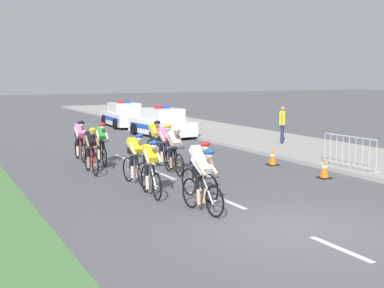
{
  "coord_description": "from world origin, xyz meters",
  "views": [
    {
      "loc": [
        -6.6,
        -8.4,
        3.16
      ],
      "look_at": [
        0.45,
        5.54,
        1.1
      ],
      "focal_mm": 48.81,
      "sensor_mm": 36.0,
      "label": 1
    }
  ],
  "objects_px": {
    "cyclist_tenth": "(80,140)",
    "police_car_nearest": "(161,123)",
    "cyclist_fifth": "(174,150)",
    "cyclist_eighth": "(101,143)",
    "cyclist_third": "(151,167)",
    "police_car_second": "(124,116)",
    "cyclist_fourth": "(136,158)",
    "crowd_barrier_middle": "(349,152)",
    "cyclist_seventh": "(165,145)",
    "traffic_cone_near": "(273,157)",
    "cyclist_lead": "(203,179)",
    "traffic_cone_mid": "(325,168)",
    "cyclist_ninth": "(155,140)",
    "cyclist_sixth": "(91,150)",
    "spectator_closest": "(282,122)",
    "cyclist_second": "(200,169)"
  },
  "relations": [
    {
      "from": "cyclist_sixth",
      "to": "police_car_nearest",
      "type": "distance_m",
      "value": 10.48
    },
    {
      "from": "cyclist_ninth",
      "to": "crowd_barrier_middle",
      "type": "xyz_separation_m",
      "value": [
        4.81,
        -5.01,
        -0.14
      ]
    },
    {
      "from": "cyclist_ninth",
      "to": "police_car_nearest",
      "type": "xyz_separation_m",
      "value": [
        3.29,
        6.95,
        -0.11
      ]
    },
    {
      "from": "cyclist_third",
      "to": "police_car_second",
      "type": "bearing_deg",
      "value": 72.71
    },
    {
      "from": "cyclist_second",
      "to": "cyclist_fourth",
      "type": "bearing_deg",
      "value": 108.84
    },
    {
      "from": "cyclist_tenth",
      "to": "police_car_nearest",
      "type": "relative_size",
      "value": 0.38
    },
    {
      "from": "cyclist_third",
      "to": "police_car_second",
      "type": "height_order",
      "value": "police_car_second"
    },
    {
      "from": "cyclist_fifth",
      "to": "cyclist_eighth",
      "type": "distance_m",
      "value": 3.17
    },
    {
      "from": "traffic_cone_mid",
      "to": "cyclist_second",
      "type": "bearing_deg",
      "value": -172.05
    },
    {
      "from": "cyclist_third",
      "to": "cyclist_fifth",
      "type": "xyz_separation_m",
      "value": [
        1.86,
        2.58,
        0.0
      ]
    },
    {
      "from": "cyclist_lead",
      "to": "crowd_barrier_middle",
      "type": "xyz_separation_m",
      "value": [
        6.71,
        2.38,
        -0.14
      ]
    },
    {
      "from": "cyclist_seventh",
      "to": "cyclist_eighth",
      "type": "distance_m",
      "value": 2.33
    },
    {
      "from": "cyclist_third",
      "to": "cyclist_ninth",
      "type": "height_order",
      "value": "same"
    },
    {
      "from": "traffic_cone_near",
      "to": "traffic_cone_mid",
      "type": "relative_size",
      "value": 1.0
    },
    {
      "from": "cyclist_sixth",
      "to": "spectator_closest",
      "type": "height_order",
      "value": "spectator_closest"
    },
    {
      "from": "cyclist_third",
      "to": "police_car_second",
      "type": "relative_size",
      "value": 0.38
    },
    {
      "from": "cyclist_seventh",
      "to": "cyclist_second",
      "type": "bearing_deg",
      "value": -103.07
    },
    {
      "from": "police_car_nearest",
      "to": "traffic_cone_near",
      "type": "distance_m",
      "value": 9.82
    },
    {
      "from": "cyclist_third",
      "to": "cyclist_lead",
      "type": "bearing_deg",
      "value": -77.61
    },
    {
      "from": "cyclist_sixth",
      "to": "cyclist_ninth",
      "type": "bearing_deg",
      "value": 28.07
    },
    {
      "from": "cyclist_lead",
      "to": "traffic_cone_mid",
      "type": "bearing_deg",
      "value": 19.58
    },
    {
      "from": "cyclist_sixth",
      "to": "cyclist_ninth",
      "type": "xyz_separation_m",
      "value": [
        2.86,
        1.52,
        0.0
      ]
    },
    {
      "from": "cyclist_lead",
      "to": "police_car_second",
      "type": "xyz_separation_m",
      "value": [
        5.2,
        20.18,
        -0.11
      ]
    },
    {
      "from": "crowd_barrier_middle",
      "to": "traffic_cone_near",
      "type": "bearing_deg",
      "value": 124.74
    },
    {
      "from": "cyclist_sixth",
      "to": "traffic_cone_mid",
      "type": "height_order",
      "value": "cyclist_sixth"
    },
    {
      "from": "cyclist_seventh",
      "to": "traffic_cone_near",
      "type": "height_order",
      "value": "cyclist_seventh"
    },
    {
      "from": "cyclist_seventh",
      "to": "cyclist_eighth",
      "type": "xyz_separation_m",
      "value": [
        -1.79,
        1.49,
        0.0
      ]
    },
    {
      "from": "cyclist_fifth",
      "to": "police_car_second",
      "type": "bearing_deg",
      "value": 76.32
    },
    {
      "from": "cyclist_third",
      "to": "cyclist_sixth",
      "type": "relative_size",
      "value": 1.0
    },
    {
      "from": "cyclist_seventh",
      "to": "cyclist_eighth",
      "type": "relative_size",
      "value": 1.0
    },
    {
      "from": "cyclist_tenth",
      "to": "police_car_nearest",
      "type": "distance_m",
      "value": 8.19
    },
    {
      "from": "cyclist_lead",
      "to": "police_car_nearest",
      "type": "xyz_separation_m",
      "value": [
        5.2,
        14.34,
        -0.11
      ]
    },
    {
      "from": "police_car_nearest",
      "to": "cyclist_fifth",
      "type": "bearing_deg",
      "value": -111.29
    },
    {
      "from": "police_car_nearest",
      "to": "traffic_cone_near",
      "type": "xyz_separation_m",
      "value": [
        0.02,
        -9.81,
        -0.37
      ]
    },
    {
      "from": "police_car_second",
      "to": "traffic_cone_mid",
      "type": "height_order",
      "value": "police_car_second"
    },
    {
      "from": "cyclist_fifth",
      "to": "cyclist_tenth",
      "type": "bearing_deg",
      "value": 117.01
    },
    {
      "from": "spectator_closest",
      "to": "police_car_nearest",
      "type": "bearing_deg",
      "value": 120.32
    },
    {
      "from": "cyclist_fourth",
      "to": "cyclist_eighth",
      "type": "relative_size",
      "value": 1.0
    },
    {
      "from": "cyclist_eighth",
      "to": "traffic_cone_near",
      "type": "bearing_deg",
      "value": -28.07
    },
    {
      "from": "crowd_barrier_middle",
      "to": "traffic_cone_near",
      "type": "distance_m",
      "value": 2.65
    },
    {
      "from": "crowd_barrier_middle",
      "to": "cyclist_seventh",
      "type": "bearing_deg",
      "value": 145.19
    },
    {
      "from": "spectator_closest",
      "to": "cyclist_seventh",
      "type": "bearing_deg",
      "value": -159.2
    },
    {
      "from": "cyclist_fourth",
      "to": "police_car_nearest",
      "type": "distance_m",
      "value": 12.02
    },
    {
      "from": "police_car_second",
      "to": "cyclist_fourth",
      "type": "bearing_deg",
      "value": -108.29
    },
    {
      "from": "cyclist_fifth",
      "to": "cyclist_third",
      "type": "bearing_deg",
      "value": -125.76
    },
    {
      "from": "cyclist_seventh",
      "to": "traffic_cone_near",
      "type": "distance_m",
      "value": 3.85
    },
    {
      "from": "cyclist_lead",
      "to": "cyclist_third",
      "type": "bearing_deg",
      "value": 102.39
    },
    {
      "from": "cyclist_tenth",
      "to": "traffic_cone_near",
      "type": "bearing_deg",
      "value": -34.73
    },
    {
      "from": "cyclist_third",
      "to": "cyclist_seventh",
      "type": "distance_m",
      "value": 4.39
    },
    {
      "from": "cyclist_fifth",
      "to": "traffic_cone_mid",
      "type": "distance_m",
      "value": 4.76
    }
  ]
}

